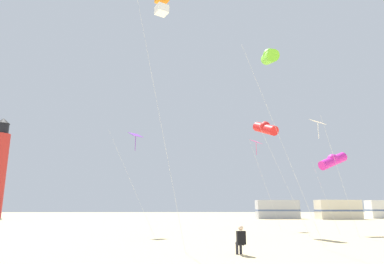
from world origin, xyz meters
The scene contains 10 objects.
kite_flyer_standing centered at (1.60, 7.58, 0.61)m, with size 0.38×0.54×1.16m.
kite_tube_magenta centered at (10.51, 18.12, 5.25)m, with size 2.67×2.18×5.95m.
kite_tube_scarlet centered at (5.25, 17.04, 7.47)m, with size 3.42×3.59×8.17m.
kite_diamond_rainbow centered at (5.89, 22.93, 7.31)m, with size 2.53×2.17×7.81m.
kite_tube_lime centered at (4.26, 11.36, 10.38)m, with size 3.46×3.19×11.08m.
kite_diamond_violet centered at (-4.30, 18.01, 6.86)m, with size 3.38×2.32×7.33m.
kite_box_orange centered at (-1.93, 9.53, 12.45)m, with size 2.56×1.73×13.05m.
kite_diamond_white centered at (8.51, 15.39, 7.27)m, with size 2.42×2.42×7.76m.
rv_van_silver centered at (13.85, 45.77, 1.39)m, with size 6.47×2.41×2.80m.
rv_van_cream centered at (22.35, 43.57, 1.39)m, with size 6.62×2.88×2.80m.
Camera 1 is at (-0.75, -6.36, 1.93)m, focal length 31.09 mm.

